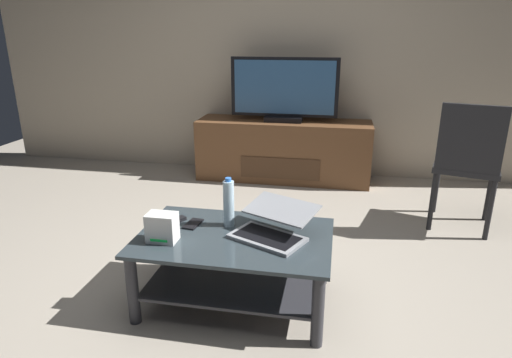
% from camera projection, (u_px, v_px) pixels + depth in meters
% --- Properties ---
extents(ground_plane, '(7.68, 7.68, 0.00)m').
position_uv_depth(ground_plane, '(245.00, 291.00, 2.51)').
color(ground_plane, '#9E9384').
extents(back_wall, '(6.40, 0.12, 2.80)m').
position_uv_depth(back_wall, '(296.00, 33.00, 4.28)').
color(back_wall, '#B2A38C').
rests_on(back_wall, ground).
extents(coffee_table, '(1.02, 0.65, 0.40)m').
position_uv_depth(coffee_table, '(235.00, 257.00, 2.33)').
color(coffee_table, '#2D383D').
rests_on(coffee_table, ground).
extents(media_cabinet, '(1.69, 0.48, 0.59)m').
position_uv_depth(media_cabinet, '(283.00, 150.00, 4.34)').
color(media_cabinet, brown).
rests_on(media_cabinet, ground).
extents(television, '(1.02, 0.20, 0.60)m').
position_uv_depth(television, '(284.00, 91.00, 4.14)').
color(television, black).
rests_on(television, media_cabinet).
extents(dining_chair, '(0.54, 0.54, 0.95)m').
position_uv_depth(dining_chair, '(467.00, 160.00, 3.13)').
color(dining_chair, black).
rests_on(dining_chair, ground).
extents(laptop, '(0.48, 0.48, 0.15)m').
position_uv_depth(laptop, '(273.00, 226.00, 2.28)').
color(laptop, gray).
rests_on(laptop, coffee_table).
extents(router_box, '(0.15, 0.11, 0.15)m').
position_uv_depth(router_box, '(162.00, 227.00, 2.21)').
color(router_box, white).
rests_on(router_box, coffee_table).
extents(water_bottle_near, '(0.06, 0.06, 0.28)m').
position_uv_depth(water_bottle_near, '(229.00, 203.00, 2.38)').
color(water_bottle_near, silver).
rests_on(water_bottle_near, coffee_table).
extents(cell_phone, '(0.09, 0.15, 0.01)m').
position_uv_depth(cell_phone, '(193.00, 224.00, 2.42)').
color(cell_phone, black).
rests_on(cell_phone, coffee_table).
extents(tv_remote, '(0.13, 0.16, 0.02)m').
position_uv_depth(tv_remote, '(173.00, 221.00, 2.44)').
color(tv_remote, black).
rests_on(tv_remote, coffee_table).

